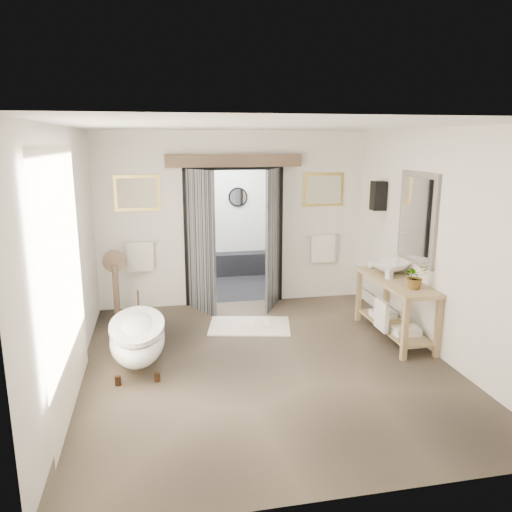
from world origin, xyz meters
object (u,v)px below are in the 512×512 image
basin (390,268)px  rug (250,326)px  clawfoot_tub (138,337)px  vanity (394,303)px

basin → rug: bearing=155.5°
rug → clawfoot_tub: bearing=-148.0°
clawfoot_tub → basin: basin is taller
vanity → rug: bearing=156.6°
clawfoot_tub → vanity: bearing=2.8°
clawfoot_tub → rug: size_ratio=1.25×
rug → basin: size_ratio=2.12×
vanity → basin: size_ratio=2.82×
clawfoot_tub → vanity: vanity is taller
vanity → clawfoot_tub: bearing=-177.2°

